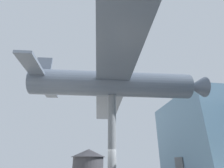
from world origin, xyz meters
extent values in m
cylinder|color=slate|center=(0.00, 0.00, 3.05)|extent=(0.54, 0.54, 6.10)
cylinder|color=#4C5666|center=(0.00, 0.00, 7.03)|extent=(2.44, 11.64, 1.84)
cube|color=#4C5666|center=(0.00, 0.00, 7.03)|extent=(22.08, 3.44, 0.18)
cube|color=#4C5666|center=(-0.26, -5.08, 7.16)|extent=(7.08, 1.36, 0.18)
cube|color=#4C5666|center=(-0.26, -5.08, 8.11)|extent=(0.24, 1.11, 1.79)
cone|color=#4C5666|center=(0.33, 6.44, 7.03)|extent=(1.63, 1.40, 1.57)
sphere|color=black|center=(0.38, 7.28, 7.03)|extent=(0.44, 0.44, 0.44)
sphere|color=beige|center=(-1.25, -1.89, 1.46)|extent=(0.24, 0.24, 0.24)
cone|color=#2D2D33|center=(4.64, -1.48, 2.07)|extent=(1.26, 1.26, 0.27)
camera|label=1|loc=(11.60, -1.53, 1.75)|focal=28.00mm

